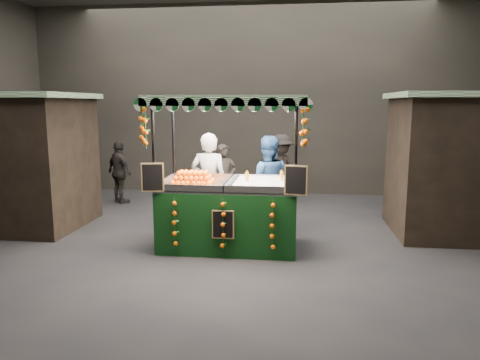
# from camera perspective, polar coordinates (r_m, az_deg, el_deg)

# --- Properties ---
(ground) EXTENTS (12.00, 12.00, 0.00)m
(ground) POSITION_cam_1_polar(r_m,az_deg,el_deg) (7.70, -1.99, -8.64)
(ground) COLOR black
(ground) RESTS_ON ground
(market_hall) EXTENTS (12.10, 10.10, 5.05)m
(market_hall) POSITION_cam_1_polar(r_m,az_deg,el_deg) (7.38, -2.15, 17.16)
(market_hall) COLOR black
(market_hall) RESTS_ON ground
(neighbour_stall_left) EXTENTS (3.00, 2.20, 2.60)m
(neighbour_stall_left) POSITION_cam_1_polar(r_m,az_deg,el_deg) (9.99, -26.83, 2.22)
(neighbour_stall_left) COLOR black
(neighbour_stall_left) RESTS_ON ground
(neighbour_stall_right) EXTENTS (3.00, 2.20, 2.60)m
(neighbour_stall_right) POSITION_cam_1_polar(r_m,az_deg,el_deg) (9.36, 27.26, 1.77)
(neighbour_stall_right) COLOR black
(neighbour_stall_right) RESTS_ON ground
(juice_stall) EXTENTS (2.61, 1.53, 2.53)m
(juice_stall) POSITION_cam_1_polar(r_m,az_deg,el_deg) (7.60, -1.35, -2.75)
(juice_stall) COLOR black
(juice_stall) RESTS_ON ground
(vendor_grey) EXTENTS (0.70, 0.47, 1.88)m
(vendor_grey) POSITION_cam_1_polar(r_m,az_deg,el_deg) (8.50, -3.89, -0.41)
(vendor_grey) COLOR gray
(vendor_grey) RESTS_ON ground
(vendor_blue) EXTENTS (0.93, 0.75, 1.81)m
(vendor_blue) POSITION_cam_1_polar(r_m,az_deg,el_deg) (8.66, 3.40, -0.44)
(vendor_blue) COLOR navy
(vendor_blue) RESTS_ON ground
(shopper_0) EXTENTS (0.67, 0.60, 1.53)m
(shopper_0) POSITION_cam_1_polar(r_m,az_deg,el_deg) (9.97, -1.97, 0.08)
(shopper_0) COLOR #2A2522
(shopper_0) RESTS_ON ground
(shopper_1) EXTENTS (0.95, 0.86, 1.59)m
(shopper_1) POSITION_cam_1_polar(r_m,az_deg,el_deg) (9.62, 23.25, -0.87)
(shopper_1) COLOR #2C2723
(shopper_1) RESTS_ON ground
(shopper_2) EXTENTS (0.94, 0.82, 1.52)m
(shopper_2) POSITION_cam_1_polar(r_m,az_deg,el_deg) (11.44, -14.77, 0.96)
(shopper_2) COLOR black
(shopper_2) RESTS_ON ground
(shopper_3) EXTENTS (1.25, 1.06, 1.68)m
(shopper_3) POSITION_cam_1_polar(r_m,az_deg,el_deg) (11.09, 5.12, 1.39)
(shopper_3) COLOR black
(shopper_3) RESTS_ON ground
(shopper_4) EXTENTS (1.00, 0.71, 1.92)m
(shopper_4) POSITION_cam_1_polar(r_m,az_deg,el_deg) (11.80, -21.67, 1.84)
(shopper_4) COLOR #2A2422
(shopper_4) RESTS_ON ground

